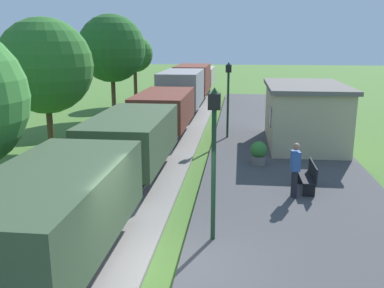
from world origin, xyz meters
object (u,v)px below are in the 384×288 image
(freight_train, at_px, (175,99))
(tree_field_distant, at_px, (135,54))
(bench_near_hut, at_px, (309,176))
(tree_trackside_far, at_px, (45,66))
(station_hut, at_px, (304,114))
(lamp_post_far, at_px, (228,86))
(lamp_post_near, at_px, (214,137))
(tree_field_left, at_px, (112,49))
(potted_planter, at_px, (259,152))
(person_waiting, at_px, (295,168))

(freight_train, bearing_deg, tree_field_distant, 118.37)
(bench_near_hut, relative_size, tree_trackside_far, 0.25)
(station_hut, bearing_deg, lamp_post_far, 165.19)
(bench_near_hut, bearing_deg, lamp_post_near, -126.71)
(tree_trackside_far, bearing_deg, tree_field_left, 86.59)
(tree_trackside_far, relative_size, tree_field_left, 0.91)
(lamp_post_near, distance_m, tree_field_distant, 25.03)
(freight_train, relative_size, tree_trackside_far, 6.55)
(lamp_post_far, distance_m, tree_field_left, 10.03)
(tree_field_left, bearing_deg, lamp_post_near, -66.31)
(station_hut, height_order, potted_planter, station_hut)
(freight_train, height_order, lamp_post_far, lamp_post_far)
(freight_train, distance_m, lamp_post_near, 15.86)
(freight_train, bearing_deg, bench_near_hut, -62.36)
(bench_near_hut, relative_size, tree_field_distant, 0.28)
(person_waiting, xyz_separation_m, lamp_post_far, (-2.30, 8.03, 1.62))
(potted_planter, xyz_separation_m, lamp_post_far, (-1.35, 4.59, 2.08))
(station_hut, relative_size, tree_field_distant, 1.09)
(bench_near_hut, height_order, lamp_post_far, lamp_post_far)
(person_waiting, bearing_deg, lamp_post_near, 46.80)
(lamp_post_far, bearing_deg, bench_near_hut, -68.85)
(freight_train, bearing_deg, station_hut, -37.63)
(bench_near_hut, bearing_deg, potted_planter, 118.40)
(tree_trackside_far, bearing_deg, tree_field_distant, 88.41)
(lamp_post_near, relative_size, tree_field_left, 0.56)
(freight_train, distance_m, tree_trackside_far, 8.49)
(tree_field_left, bearing_deg, freight_train, -24.19)
(person_waiting, height_order, potted_planter, person_waiting)
(tree_field_distant, bearing_deg, station_hut, -50.21)
(potted_planter, height_order, lamp_post_far, lamp_post_far)
(person_waiting, xyz_separation_m, lamp_post_near, (-2.30, -3.13, 1.62))
(bench_near_hut, height_order, tree_field_distant, tree_field_distant)
(bench_near_hut, xyz_separation_m, person_waiting, (-0.54, -0.68, 0.46))
(lamp_post_near, bearing_deg, tree_field_left, 113.69)
(freight_train, height_order, lamp_post_near, lamp_post_near)
(person_waiting, distance_m, lamp_post_near, 4.21)
(tree_trackside_far, height_order, tree_field_left, tree_field_left)
(lamp_post_near, xyz_separation_m, tree_field_distant, (-7.75, 23.78, 1.08))
(freight_train, distance_m, lamp_post_far, 5.56)
(lamp_post_near, height_order, tree_field_left, tree_field_left)
(person_waiting, distance_m, tree_field_distant, 23.12)
(station_hut, distance_m, tree_field_left, 13.60)
(station_hut, height_order, tree_field_distant, tree_field_distant)
(bench_near_hut, relative_size, potted_planter, 1.64)
(freight_train, relative_size, lamp_post_near, 10.59)
(tree_trackside_far, bearing_deg, station_hut, 6.31)
(station_hut, xyz_separation_m, lamp_post_near, (-3.54, -10.23, 1.15))
(bench_near_hut, xyz_separation_m, lamp_post_near, (-2.84, -3.81, 2.08))
(potted_planter, distance_m, tree_field_left, 14.60)
(freight_train, xyz_separation_m, bench_near_hut, (6.10, -11.66, -0.78))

